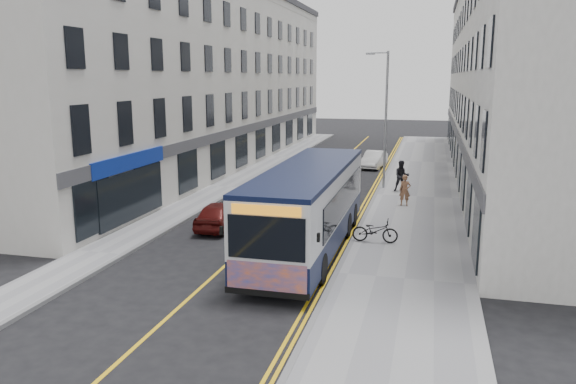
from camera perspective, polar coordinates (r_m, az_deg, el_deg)
The scene contains 17 objects.
ground at distance 21.22m, azimuth -5.27°, elevation -6.45°, with size 140.00×140.00×0.00m, color black.
pavement_east at distance 31.66m, azimuth 12.96°, elevation -0.53°, with size 4.50×64.00×0.12m, color gray.
pavement_west at distance 33.80m, azimuth -6.45°, elevation 0.46°, with size 2.00×64.00×0.12m, color gray.
kerb_east at distance 31.78m, azimuth 8.91°, elevation -0.31°, with size 0.18×64.00×0.13m, color slate.
kerb_west at distance 33.46m, azimuth -4.85°, elevation 0.39°, with size 0.18×64.00×0.13m, color slate.
road_centre_line at distance 32.40m, azimuth 1.85°, elevation -0.06°, with size 0.12×64.00×0.01m, color yellow.
road_dbl_yellow_inner at distance 31.83m, azimuth 8.10°, elevation -0.38°, with size 0.10×64.00×0.01m, color yellow.
road_dbl_yellow_outer at distance 31.81m, azimuth 8.46°, elevation -0.40°, with size 0.10×64.00×0.01m, color yellow.
terrace_east at distance 40.24m, azimuth 21.40°, elevation 10.76°, with size 6.00×46.00×13.00m, color silver.
terrace_west at distance 43.01m, azimuth -7.40°, elevation 11.46°, with size 6.00×46.00×13.00m, color silver.
streetlamp at distance 33.15m, azimuth 9.78°, elevation 7.69°, with size 1.32×0.18×8.00m.
city_bus at distance 21.30m, azimuth 2.10°, elevation -1.36°, with size 2.62×11.24×3.27m.
bicycle at distance 22.52m, azimuth 8.84°, elevation -3.90°, with size 0.63×1.80×0.95m, color black.
pedestrian_near at distance 29.12m, azimuth 11.79°, elevation 0.17°, with size 0.57×0.37×1.57m, color brown.
pedestrian_far at distance 32.69m, azimuth 11.48°, elevation 1.61°, with size 0.86×0.67×1.77m, color black.
car_white at distance 41.66m, azimuth 8.74°, elevation 3.28°, with size 1.29×3.70×1.22m, color white.
car_maroon at distance 24.87m, azimuth -6.97°, elevation -2.31°, with size 1.45×3.60×1.23m, color #4E0E0D.
Camera 1 is at (6.87, -18.97, 6.58)m, focal length 35.00 mm.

